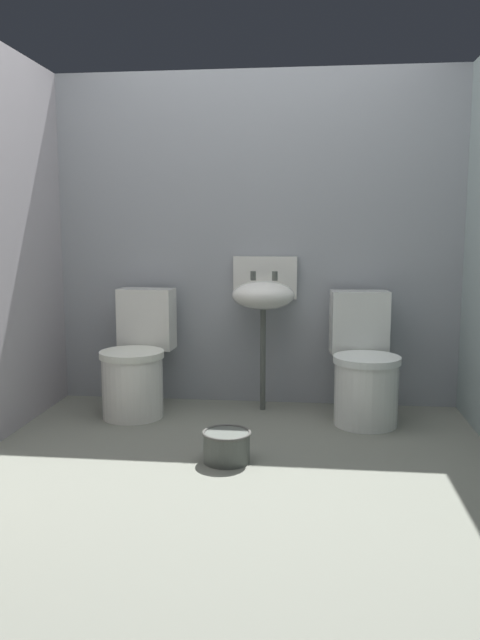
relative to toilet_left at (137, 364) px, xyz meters
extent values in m
cube|color=slate|center=(0.73, -0.91, -0.36)|extent=(3.07, 2.92, 0.08)
cube|color=#91969D|center=(0.73, 0.40, 0.77)|extent=(3.07, 0.10, 2.18)
cylinder|color=white|center=(-0.01, -0.09, -0.13)|extent=(0.41, 0.41, 0.38)
cylinder|color=silver|center=(-0.01, -0.09, 0.08)|extent=(0.43, 0.43, 0.04)
cube|color=white|center=(0.01, 0.21, 0.26)|extent=(0.37, 0.20, 0.40)
cylinder|color=white|center=(1.43, -0.09, -0.13)|extent=(0.41, 0.41, 0.38)
cylinder|color=white|center=(1.43, -0.09, 0.08)|extent=(0.44, 0.44, 0.04)
cube|color=white|center=(1.40, 0.21, 0.26)|extent=(0.38, 0.21, 0.40)
cylinder|color=#4F544E|center=(0.79, 0.16, 0.01)|extent=(0.04, 0.04, 0.66)
ellipsoid|color=white|center=(0.79, 0.16, 0.43)|extent=(0.40, 0.32, 0.18)
cube|color=white|center=(0.79, 0.33, 0.53)|extent=(0.42, 0.04, 0.28)
cylinder|color=#4F544E|center=(0.72, 0.22, 0.55)|extent=(0.04, 0.04, 0.06)
cylinder|color=#4F544E|center=(0.86, 0.22, 0.55)|extent=(0.04, 0.04, 0.06)
cylinder|color=#4F544E|center=(0.68, -0.78, -0.25)|extent=(0.24, 0.24, 0.15)
torus|color=#4D4D49|center=(0.68, -0.78, -0.17)|extent=(0.25, 0.25, 0.02)
camera|label=1|loc=(1.09, -3.81, 0.85)|focal=35.31mm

